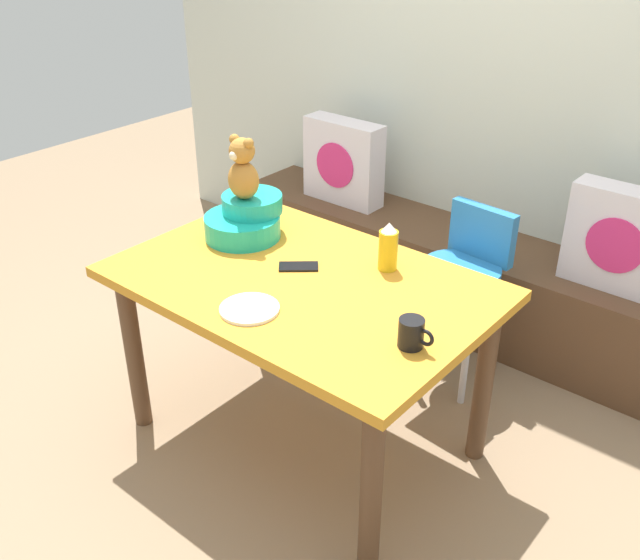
# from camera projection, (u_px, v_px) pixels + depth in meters

# --- Properties ---
(ground_plane) EXTENTS (8.00, 8.00, 0.00)m
(ground_plane) POSITION_uv_depth(u_px,v_px,m) (304.00, 437.00, 2.94)
(ground_plane) COLOR #8C7256
(back_wall) EXTENTS (4.40, 0.10, 2.60)m
(back_wall) POSITION_uv_depth(u_px,v_px,m) (511.00, 51.00, 3.29)
(back_wall) COLOR silver
(back_wall) RESTS_ON ground_plane
(window_bench) EXTENTS (2.60, 0.44, 0.46)m
(window_bench) POSITION_uv_depth(u_px,v_px,m) (459.00, 278.00, 3.63)
(window_bench) COLOR brown
(window_bench) RESTS_ON ground_plane
(pillow_floral_left) EXTENTS (0.44, 0.15, 0.44)m
(pillow_floral_left) POSITION_uv_depth(u_px,v_px,m) (343.00, 162.00, 3.80)
(pillow_floral_left) COLOR silver
(pillow_floral_left) RESTS_ON window_bench
(pillow_floral_right) EXTENTS (0.44, 0.15, 0.44)m
(pillow_floral_right) POSITION_uv_depth(u_px,v_px,m) (621.00, 240.00, 2.99)
(pillow_floral_right) COLOR silver
(pillow_floral_right) RESTS_ON window_bench
(dining_table) EXTENTS (1.34, 0.89, 0.74)m
(dining_table) POSITION_uv_depth(u_px,v_px,m) (302.00, 303.00, 2.63)
(dining_table) COLOR orange
(dining_table) RESTS_ON ground_plane
(highchair) EXTENTS (0.34, 0.47, 0.79)m
(highchair) POSITION_uv_depth(u_px,v_px,m) (462.00, 274.00, 3.06)
(highchair) COLOR #2672B2
(highchair) RESTS_ON ground_plane
(infant_seat_teal) EXTENTS (0.30, 0.33, 0.16)m
(infant_seat_teal) POSITION_uv_depth(u_px,v_px,m) (246.00, 219.00, 2.85)
(infant_seat_teal) COLOR #1AAC9A
(infant_seat_teal) RESTS_ON dining_table
(teddy_bear) EXTENTS (0.13, 0.12, 0.25)m
(teddy_bear) POSITION_uv_depth(u_px,v_px,m) (243.00, 170.00, 2.75)
(teddy_bear) COLOR #B17630
(teddy_bear) RESTS_ON infant_seat_teal
(ketchup_bottle) EXTENTS (0.07, 0.07, 0.18)m
(ketchup_bottle) POSITION_uv_depth(u_px,v_px,m) (388.00, 247.00, 2.60)
(ketchup_bottle) COLOR gold
(ketchup_bottle) RESTS_ON dining_table
(coffee_mug) EXTENTS (0.12, 0.08, 0.09)m
(coffee_mug) POSITION_uv_depth(u_px,v_px,m) (412.00, 333.00, 2.18)
(coffee_mug) COLOR black
(coffee_mug) RESTS_ON dining_table
(dinner_plate_near) EXTENTS (0.20, 0.20, 0.01)m
(dinner_plate_near) POSITION_uv_depth(u_px,v_px,m) (249.00, 309.00, 2.38)
(dinner_plate_near) COLOR white
(dinner_plate_near) RESTS_ON dining_table
(cell_phone) EXTENTS (0.15, 0.15, 0.01)m
(cell_phone) POSITION_uv_depth(u_px,v_px,m) (299.00, 267.00, 2.65)
(cell_phone) COLOR black
(cell_phone) RESTS_ON dining_table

